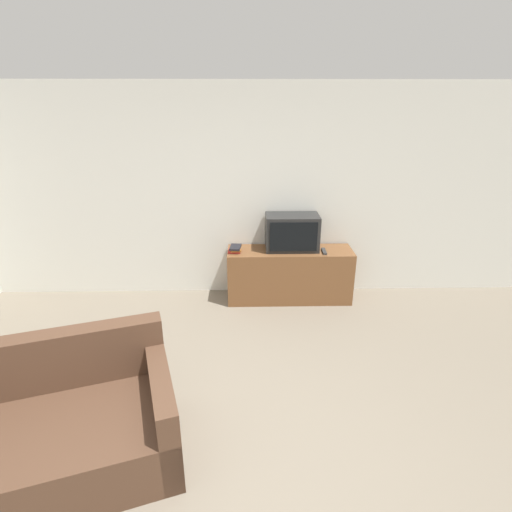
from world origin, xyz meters
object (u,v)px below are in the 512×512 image
at_px(couch, 25,438).
at_px(book_stack, 235,249).
at_px(tv_stand, 289,275).
at_px(television, 292,232).
at_px(remote_on_stand, 324,251).

distance_m(couch, book_stack, 2.84).
bearing_deg(couch, tv_stand, 33.54).
relative_size(television, book_stack, 3.02).
bearing_deg(couch, remote_on_stand, 27.45).
height_order(television, book_stack, television).
bearing_deg(remote_on_stand, book_stack, 177.87).
distance_m(book_stack, remote_on_stand, 1.08).
height_order(tv_stand, remote_on_stand, remote_on_stand).
bearing_deg(book_stack, tv_stand, 3.46).
height_order(tv_stand, television, television).
relative_size(book_stack, remote_on_stand, 1.09).
bearing_deg(remote_on_stand, couch, -135.18).
xyz_separation_m(tv_stand, remote_on_stand, (0.40, -0.08, 0.34)).
distance_m(tv_stand, remote_on_stand, 0.54).
bearing_deg(television, tv_stand, -114.70).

